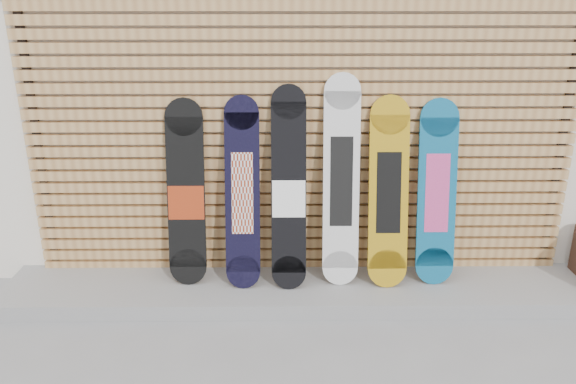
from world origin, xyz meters
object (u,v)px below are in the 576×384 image
snowboard_5 (437,193)px  snowboard_3 (341,182)px  snowboard_1 (242,193)px  snowboard_2 (289,190)px  snowboard_0 (186,195)px  snowboard_4 (388,193)px

snowboard_5 → snowboard_3: bearing=-179.9°
snowboard_1 → snowboard_3: size_ratio=0.90×
snowboard_2 → snowboard_5: snowboard_2 is taller
snowboard_2 → snowboard_5: size_ratio=1.07×
snowboard_0 → snowboard_4: 1.53m
snowboard_4 → snowboard_1: bearing=-179.9°
snowboard_1 → snowboard_3: bearing=1.9°
snowboard_0 → snowboard_3: 1.18m
snowboard_2 → snowboard_4: (0.75, 0.01, -0.03)m
snowboard_3 → snowboard_4: snowboard_3 is taller
snowboard_2 → snowboard_4: bearing=1.0°
snowboard_1 → snowboard_2: bearing=-1.8°
snowboard_4 → snowboard_5: 0.37m
snowboard_0 → snowboard_4: snowboard_4 is taller
snowboard_0 → snowboard_2: size_ratio=0.93×
snowboard_3 → snowboard_2: bearing=-174.9°
snowboard_0 → snowboard_5: bearing=-0.1°
snowboard_1 → snowboard_4: (1.10, 0.00, -0.00)m
snowboard_1 → snowboard_0: bearing=176.0°
snowboard_0 → snowboard_1: size_ratio=0.99×
snowboard_0 → snowboard_2: (0.78, -0.04, 0.05)m
snowboard_0 → snowboard_5: snowboard_0 is taller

